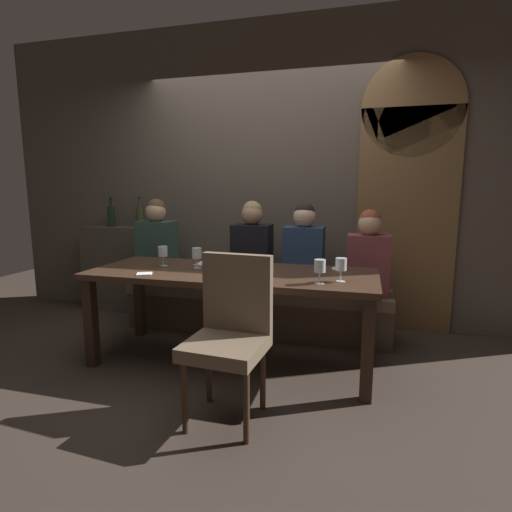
# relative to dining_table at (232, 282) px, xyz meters

# --- Properties ---
(ground) EXTENTS (9.00, 9.00, 0.00)m
(ground) POSITION_rel_dining_table_xyz_m (0.00, 0.00, -0.65)
(ground) COLOR #382D26
(back_wall_tiled) EXTENTS (6.00, 0.12, 3.00)m
(back_wall_tiled) POSITION_rel_dining_table_xyz_m (0.00, 1.22, 0.85)
(back_wall_tiled) COLOR brown
(back_wall_tiled) RESTS_ON ground
(arched_door) EXTENTS (0.90, 0.05, 2.55)m
(arched_door) POSITION_rel_dining_table_xyz_m (1.35, 1.15, 0.71)
(arched_door) COLOR brown
(arched_door) RESTS_ON ground
(back_counter) EXTENTS (1.10, 0.28, 0.95)m
(back_counter) POSITION_rel_dining_table_xyz_m (-1.55, 1.04, -0.18)
(back_counter) COLOR #494138
(back_counter) RESTS_ON ground
(dining_table) EXTENTS (2.20, 0.84, 0.74)m
(dining_table) POSITION_rel_dining_table_xyz_m (0.00, 0.00, 0.00)
(dining_table) COLOR #342217
(dining_table) RESTS_ON ground
(banquette_bench) EXTENTS (2.50, 0.44, 0.45)m
(banquette_bench) POSITION_rel_dining_table_xyz_m (0.00, 0.70, -0.42)
(banquette_bench) COLOR #4A3C2E
(banquette_bench) RESTS_ON ground
(chair_near_side) EXTENTS (0.47, 0.47, 0.98)m
(chair_near_side) POSITION_rel_dining_table_xyz_m (0.23, -0.72, -0.09)
(chair_near_side) COLOR #3D281C
(chair_near_side) RESTS_ON ground
(diner_redhead) EXTENTS (0.36, 0.24, 0.82)m
(diner_redhead) POSITION_rel_dining_table_xyz_m (-1.01, 0.68, 0.19)
(diner_redhead) COLOR #2D473D
(diner_redhead) RESTS_ON banquette_bench
(diner_bearded) EXTENTS (0.36, 0.24, 0.81)m
(diner_bearded) POSITION_rel_dining_table_xyz_m (-0.04, 0.72, 0.18)
(diner_bearded) COLOR black
(diner_bearded) RESTS_ON banquette_bench
(diner_far_end) EXTENTS (0.36, 0.24, 0.80)m
(diner_far_end) POSITION_rel_dining_table_xyz_m (0.45, 0.71, 0.18)
(diner_far_end) COLOR navy
(diner_far_end) RESTS_ON banquette_bench
(diner_near_end) EXTENTS (0.36, 0.24, 0.75)m
(diner_near_end) POSITION_rel_dining_table_xyz_m (1.02, 0.68, 0.15)
(diner_near_end) COLOR brown
(diner_near_end) RESTS_ON banquette_bench
(wine_bottle_dark_red) EXTENTS (0.08, 0.08, 0.33)m
(wine_bottle_dark_red) POSITION_rel_dining_table_xyz_m (-1.75, 1.02, 0.42)
(wine_bottle_dark_red) COLOR black
(wine_bottle_dark_red) RESTS_ON back_counter
(wine_bottle_pale_label) EXTENTS (0.08, 0.08, 0.33)m
(wine_bottle_pale_label) POSITION_rel_dining_table_xyz_m (-1.41, 1.06, 0.42)
(wine_bottle_pale_label) COLOR #384728
(wine_bottle_pale_label) RESTS_ON back_counter
(wine_glass_near_right) EXTENTS (0.08, 0.08, 0.16)m
(wine_glass_near_right) POSITION_rel_dining_table_xyz_m (0.83, -0.15, 0.20)
(wine_glass_near_right) COLOR silver
(wine_glass_near_right) RESTS_ON dining_table
(wine_glass_far_right) EXTENTS (0.08, 0.08, 0.16)m
(wine_glass_far_right) POSITION_rel_dining_table_xyz_m (-0.30, 0.04, 0.20)
(wine_glass_far_right) COLOR silver
(wine_glass_far_right) RESTS_ON dining_table
(wine_glass_center_back) EXTENTS (0.08, 0.08, 0.16)m
(wine_glass_center_back) POSITION_rel_dining_table_xyz_m (-0.61, 0.05, 0.20)
(wine_glass_center_back) COLOR silver
(wine_glass_center_back) RESTS_ON dining_table
(wine_glass_far_left) EXTENTS (0.08, 0.08, 0.16)m
(wine_glass_far_left) POSITION_rel_dining_table_xyz_m (0.70, -0.24, 0.20)
(wine_glass_far_left) COLOR silver
(wine_glass_far_left) RESTS_ON dining_table
(espresso_cup) EXTENTS (0.12, 0.12, 0.06)m
(espresso_cup) POSITION_rel_dining_table_xyz_m (0.80, 0.29, 0.11)
(espresso_cup) COLOR white
(espresso_cup) RESTS_ON dining_table
(dessert_plate) EXTENTS (0.19, 0.19, 0.05)m
(dessert_plate) POSITION_rel_dining_table_xyz_m (-0.27, 0.21, 0.10)
(dessert_plate) COLOR white
(dessert_plate) RESTS_ON dining_table
(fork_on_table) EXTENTS (0.02, 0.17, 0.01)m
(fork_on_table) POSITION_rel_dining_table_xyz_m (-0.14, 0.18, 0.09)
(fork_on_table) COLOR silver
(fork_on_table) RESTS_ON dining_table
(folded_napkin) EXTENTS (0.14, 0.14, 0.01)m
(folded_napkin) POSITION_rel_dining_table_xyz_m (-0.59, -0.29, 0.09)
(folded_napkin) COLOR silver
(folded_napkin) RESTS_ON dining_table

